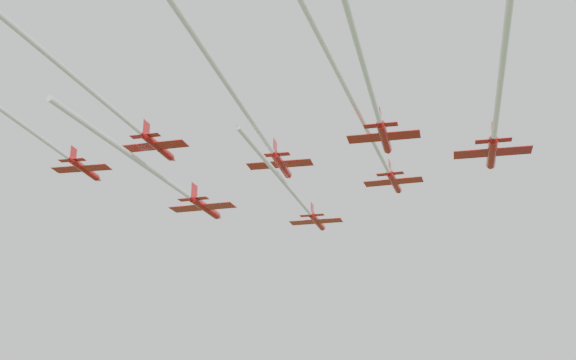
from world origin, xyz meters
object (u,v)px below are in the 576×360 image
Objects in this scene: jet_row3_mid at (249,116)px; jet_row4_right at (374,100)px; jet_row2_left at (180,190)px; jet_row2_right at (373,141)px; jet_lead at (303,204)px; jet_row3_right at (496,122)px; jet_row3_left at (35,134)px; jet_row4_left at (112,108)px.

jet_row4_right is at bearing -25.32° from jet_row3_mid.
jet_row2_right is at bearing -7.76° from jet_row2_left.
jet_lead is 0.76× the size of jet_row3_mid.
jet_row3_mid is at bearing -87.93° from jet_lead.
jet_row2_left is 43.65m from jet_row3_right.
jet_row4_right is (40.83, 11.35, -2.90)m from jet_row3_left.
jet_row2_left is 1.00× the size of jet_row3_right.
jet_row3_right is at bearing 40.66° from jet_row4_right.
jet_row4_left is (-31.43, -27.32, 0.41)m from jet_row3_right.
jet_row3_mid is at bearing 34.71° from jet_row4_left.
jet_row2_right reaches higher than jet_row4_right.
jet_row2_right is 1.30× the size of jet_row4_left.
jet_row2_left is at bearing -132.28° from jet_lead.
jet_row3_right reaches higher than jet_row2_left.
jet_row2_right is 16.14m from jet_row3_right.
jet_lead is 41.04m from jet_row4_right.
jet_row2_left is 0.96× the size of jet_row4_left.
jet_row3_mid is (24.37, 11.41, -0.18)m from jet_row3_left.
jet_row2_left is 0.75× the size of jet_row3_mid.
jet_lead is 24.22m from jet_row2_right.
jet_row2_right is at bearing 152.30° from jet_row3_right.
jet_row3_mid is 1.39× the size of jet_row4_right.
jet_row3_right is (47.64, 25.94, -1.99)m from jet_row3_left.
jet_row3_mid reaches higher than jet_row3_left.
jet_row2_right is at bearing 39.60° from jet_row3_mid.
jet_row2_right is 1.23× the size of jet_row3_left.
jet_row2_left reaches higher than jet_row4_right.
jet_row3_left is 26.91m from jet_row3_mid.
jet_row4_left is (11.85, -21.68, 1.24)m from jet_row2_left.
jet_row4_left is (16.22, -1.38, -1.58)m from jet_row3_left.
jet_row4_right is (-6.81, -14.58, -0.90)m from jet_row3_right.
jet_row4_right is at bearing 4.60° from jet_row4_left.
jet_row3_mid reaches higher than jet_row2_left.
jet_row2_left is 37.54m from jet_row4_right.
jet_row2_right is at bearing 38.55° from jet_row4_left.
jet_row3_right is 0.97× the size of jet_row4_left.
jet_row2_left is 0.74× the size of jet_row2_right.
jet_row4_left is 1.08× the size of jet_row4_right.
jet_row3_right is at bearing 2.07° from jet_row3_left.
jet_row3_right is (16.02, -0.85, -1.79)m from jet_row2_right.
jet_row4_left is 27.75m from jet_row4_right.
jet_lead is 31.24m from jet_row3_mid.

